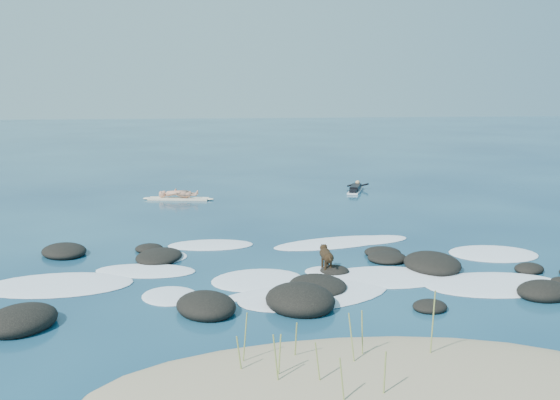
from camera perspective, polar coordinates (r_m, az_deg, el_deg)
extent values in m
plane|color=#0A2642|center=(17.76, 0.92, -5.17)|extent=(160.00, 160.00, 0.00)
ellipsoid|color=#9E8966|center=(10.24, 7.94, -17.32)|extent=(9.00, 4.40, 0.60)
cylinder|color=olive|center=(10.32, -3.73, -14.09)|extent=(0.12, 0.05, 0.70)
cylinder|color=olive|center=(9.64, 9.53, -15.75)|extent=(0.07, 0.10, 0.80)
cylinder|color=olive|center=(9.89, 3.51, -14.96)|extent=(0.13, 0.05, 0.79)
cylinder|color=olive|center=(10.88, 7.53, -12.26)|extent=(0.05, 0.07, 0.91)
cylinder|color=olive|center=(10.58, 6.60, -12.76)|extent=(0.12, 0.19, 0.95)
cylinder|color=olive|center=(11.08, 13.78, -11.11)|extent=(0.07, 0.03, 1.25)
cylinder|color=olive|center=(9.39, 5.73, -16.43)|extent=(0.10, 0.10, 0.79)
cylinder|color=olive|center=(10.61, -3.23, -12.67)|extent=(0.11, 0.06, 0.95)
cylinder|color=olive|center=(9.89, -0.35, -14.63)|extent=(0.12, 0.11, 0.88)
cylinder|color=olive|center=(10.74, 1.45, -12.85)|extent=(0.04, 0.21, 0.77)
cylinder|color=olive|center=(10.10, -0.06, -14.34)|extent=(0.08, 0.09, 0.80)
ellipsoid|color=black|center=(13.47, -23.21, -10.95)|extent=(0.74, 0.73, 0.17)
ellipsoid|color=black|center=(18.75, -11.89, -4.36)|extent=(0.99, 0.99, 0.25)
ellipsoid|color=black|center=(13.71, -22.63, -10.12)|extent=(1.88, 2.00, 0.54)
ellipsoid|color=black|center=(17.73, -11.00, -5.09)|extent=(1.65, 1.89, 0.34)
ellipsoid|color=black|center=(18.11, 9.37, -4.76)|extent=(1.24, 1.18, 0.29)
ellipsoid|color=black|center=(14.02, 13.54, -9.45)|extent=(1.02, 0.98, 0.26)
ellipsoid|color=black|center=(17.58, 9.75, -5.23)|extent=(1.49, 1.52, 0.30)
ellipsoid|color=black|center=(17.54, 21.82, -5.87)|extent=(1.01, 0.94, 0.30)
ellipsoid|color=black|center=(13.58, -6.77, -9.59)|extent=(1.71, 1.87, 0.52)
ellipsoid|color=black|center=(13.75, 1.86, -9.12)|extent=(1.92, 2.04, 0.65)
ellipsoid|color=black|center=(18.96, -19.15, -4.44)|extent=(1.76, 1.89, 0.39)
ellipsoid|color=black|center=(14.97, 3.48, -7.80)|extent=(1.53, 1.73, 0.35)
ellipsoid|color=black|center=(15.64, 22.96, -7.71)|extent=(1.59, 1.45, 0.47)
ellipsoid|color=black|center=(17.05, 13.74, -5.67)|extent=(1.56, 1.90, 0.52)
ellipsoid|color=black|center=(16.19, 5.01, -6.48)|extent=(0.90, 0.81, 0.29)
ellipsoid|color=white|center=(19.00, 18.92, -4.67)|extent=(2.74, 2.20, 0.12)
ellipsoid|color=white|center=(16.15, -19.60, -7.32)|extent=(3.59, 2.03, 0.12)
ellipsoid|color=white|center=(19.27, 5.01, -3.94)|extent=(4.21, 2.29, 0.12)
ellipsoid|color=white|center=(14.65, 3.20, -8.52)|extent=(4.30, 3.25, 0.12)
ellipsoid|color=white|center=(16.05, 9.62, -6.96)|extent=(3.24, 2.20, 0.12)
ellipsoid|color=white|center=(17.93, -10.78, -5.17)|extent=(1.70, 1.65, 0.12)
ellipsoid|color=white|center=(19.74, 8.39, -3.66)|extent=(2.62, 1.58, 0.12)
ellipsoid|color=white|center=(15.61, -2.05, -7.32)|extent=(2.59, 2.23, 0.12)
ellipsoid|color=white|center=(16.71, -12.18, -6.36)|extent=(2.85, 1.81, 0.12)
ellipsoid|color=white|center=(14.67, -10.01, -8.65)|extent=(1.72, 1.81, 0.12)
ellipsoid|color=white|center=(16.12, 19.02, -7.33)|extent=(3.54, 2.11, 0.12)
ellipsoid|color=white|center=(14.74, 0.44, -8.40)|extent=(3.16, 1.52, 0.12)
ellipsoid|color=white|center=(19.06, -6.35, -4.12)|extent=(2.65, 1.47, 0.12)
ellipsoid|color=white|center=(16.07, -21.06, -7.51)|extent=(3.00, 1.74, 0.12)
ellipsoid|color=white|center=(16.35, 4.20, -6.52)|extent=(1.10, 0.90, 0.12)
cube|color=#FFEECB|center=(26.88, -9.28, 0.11)|extent=(2.60, 1.00, 0.08)
ellipsoid|color=#FFEECB|center=(26.63, -6.60, 0.09)|extent=(0.56, 0.38, 0.09)
ellipsoid|color=#FFEECB|center=(27.19, -11.89, 0.14)|extent=(0.56, 0.38, 0.09)
imported|color=tan|center=(26.74, -9.33, 1.95)|extent=(0.50, 0.67, 1.65)
cube|color=white|center=(28.85, 6.91, 0.87)|extent=(1.22, 2.12, 0.08)
ellipsoid|color=white|center=(29.88, 7.18, 1.18)|extent=(0.40, 0.52, 0.08)
cube|color=black|center=(28.83, 6.92, 1.15)|extent=(0.83, 1.33, 0.21)
sphere|color=tan|center=(29.54, 7.11, 1.59)|extent=(0.28, 0.28, 0.22)
cylinder|color=black|center=(29.73, 6.63, 1.41)|extent=(0.53, 0.10, 0.24)
cylinder|color=black|center=(29.67, 7.65, 1.37)|extent=(0.43, 0.43, 0.24)
cube|color=black|center=(28.14, 6.72, 0.85)|extent=(0.49, 0.61, 0.13)
cylinder|color=black|center=(16.13, 4.29, -5.08)|extent=(0.26, 0.55, 0.26)
sphere|color=black|center=(16.37, 4.11, -4.85)|extent=(0.28, 0.28, 0.28)
sphere|color=black|center=(15.90, 4.47, -5.31)|extent=(0.25, 0.25, 0.25)
sphere|color=black|center=(16.49, 4.01, -4.39)|extent=(0.20, 0.20, 0.20)
cone|color=black|center=(16.61, 3.93, -4.34)|extent=(0.10, 0.12, 0.10)
cone|color=black|center=(16.45, 3.84, -4.14)|extent=(0.09, 0.07, 0.10)
cone|color=black|center=(16.47, 4.19, -4.12)|extent=(0.09, 0.07, 0.10)
cylinder|color=black|center=(16.37, 3.90, -5.88)|extent=(0.07, 0.07, 0.36)
cylinder|color=black|center=(16.40, 4.39, -5.86)|extent=(0.07, 0.07, 0.36)
cylinder|color=black|center=(16.02, 4.16, -6.25)|extent=(0.07, 0.07, 0.36)
cylinder|color=black|center=(16.05, 4.66, -6.23)|extent=(0.07, 0.07, 0.36)
cylinder|color=black|center=(15.77, 4.56, -5.26)|extent=(0.05, 0.26, 0.16)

